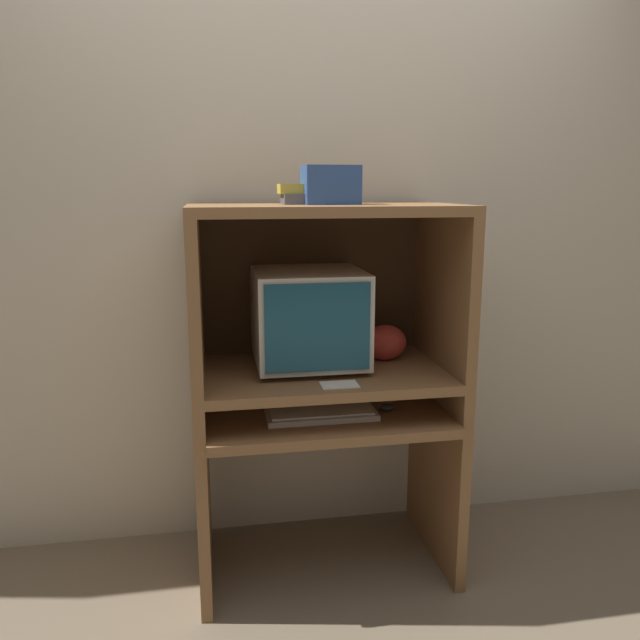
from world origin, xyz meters
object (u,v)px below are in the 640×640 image
(keyboard, at_px, (321,414))
(storage_box, at_px, (330,185))
(mouse, at_px, (387,407))
(book_stack, at_px, (307,194))
(snack_bag, at_px, (385,343))
(crt_monitor, at_px, (309,317))

(keyboard, xyz_separation_m, storage_box, (0.05, 0.08, 0.81))
(mouse, relative_size, book_stack, 0.31)
(mouse, distance_m, book_stack, 0.84)
(keyboard, relative_size, storage_box, 2.11)
(storage_box, bearing_deg, book_stack, 153.37)
(mouse, relative_size, storage_box, 0.31)
(keyboard, xyz_separation_m, snack_bag, (0.29, 0.19, 0.21))
(mouse, relative_size, snack_bag, 0.35)
(mouse, bearing_deg, storage_box, 164.90)
(mouse, distance_m, storage_box, 0.84)
(storage_box, bearing_deg, snack_bag, 24.63)
(snack_bag, bearing_deg, storage_box, -155.37)
(mouse, xyz_separation_m, storage_box, (-0.21, 0.06, 0.81))
(crt_monitor, bearing_deg, storage_box, -50.55)
(crt_monitor, height_order, storage_box, storage_box)
(snack_bag, bearing_deg, book_stack, -167.32)
(book_stack, distance_m, storage_box, 0.09)
(crt_monitor, bearing_deg, book_stack, -105.97)
(keyboard, distance_m, storage_box, 0.82)
(crt_monitor, height_order, book_stack, book_stack)
(crt_monitor, distance_m, snack_bag, 0.33)
(crt_monitor, relative_size, keyboard, 1.03)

